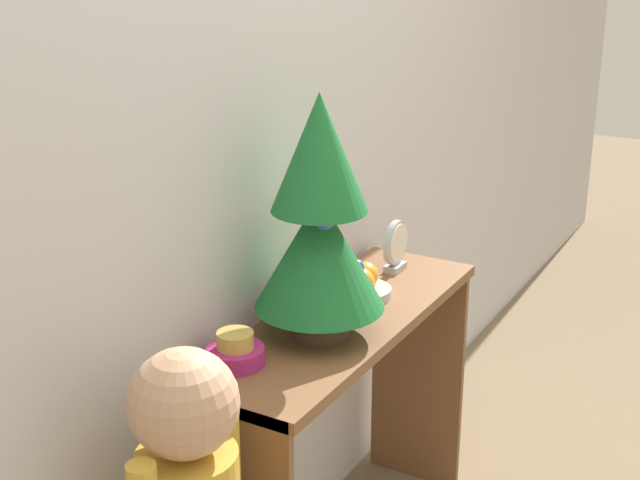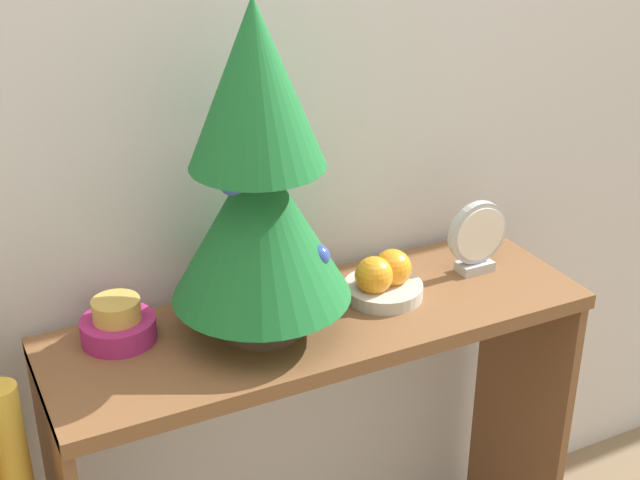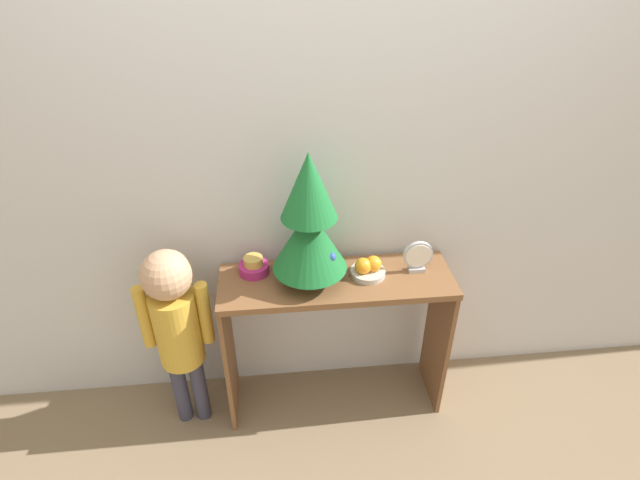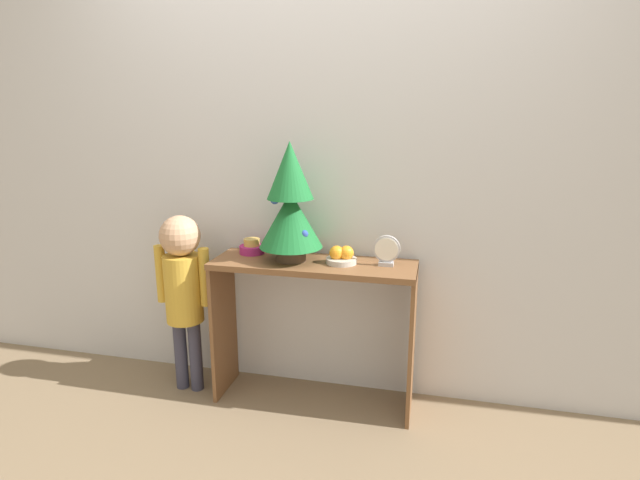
{
  "view_description": "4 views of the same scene",
  "coord_description": "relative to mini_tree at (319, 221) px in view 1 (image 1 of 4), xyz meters",
  "views": [
    {
      "loc": [
        -1.84,
        -0.82,
        1.71
      ],
      "look_at": [
        -0.07,
        0.19,
        0.99
      ],
      "focal_mm": 50.0,
      "sensor_mm": 36.0,
      "label": 1
    },
    {
      "loc": [
        -0.63,
        -1.11,
        1.61
      ],
      "look_at": [
        -0.02,
        0.13,
        0.95
      ],
      "focal_mm": 50.0,
      "sensor_mm": 36.0,
      "label": 2
    },
    {
      "loc": [
        -0.25,
        -1.54,
        2.09
      ],
      "look_at": [
        -0.07,
        0.14,
        0.99
      ],
      "focal_mm": 28.0,
      "sensor_mm": 36.0,
      "label": 3
    },
    {
      "loc": [
        0.58,
        -2.15,
        1.48
      ],
      "look_at": [
        0.04,
        0.13,
        0.89
      ],
      "focal_mm": 28.0,
      "sensor_mm": 36.0,
      "label": 4
    }
  ],
  "objects": [
    {
      "name": "desk_clock",
      "position": [
        0.48,
        0.02,
        -0.21
      ],
      "size": [
        0.13,
        0.04,
        0.15
      ],
      "color": "#B2B2B7",
      "rests_on": "console_table"
    },
    {
      "name": "singing_bowl",
      "position": [
        -0.24,
        0.08,
        -0.26
      ],
      "size": [
        0.13,
        0.13,
        0.08
      ],
      "color": "#9E2366",
      "rests_on": "console_table"
    },
    {
      "name": "console_table",
      "position": [
        0.12,
        -0.0,
        -0.48
      ],
      "size": [
        1.02,
        0.33,
        0.77
      ],
      "color": "brown",
      "rests_on": "ground_plane"
    },
    {
      "name": "back_wall",
      "position": [
        0.12,
        0.21,
        0.19
      ],
      "size": [
        7.0,
        0.05,
        2.5
      ],
      "primitive_type": "cube",
      "color": "silver",
      "rests_on": "ground_plane"
    },
    {
      "name": "fruit_bowl",
      "position": [
        0.26,
        0.01,
        -0.25
      ],
      "size": [
        0.15,
        0.15,
        0.09
      ],
      "color": "#B7B2A8",
      "rests_on": "console_table"
    },
    {
      "name": "mini_tree",
      "position": [
        0.0,
        0.0,
        0.0
      ],
      "size": [
        0.32,
        0.32,
        0.59
      ],
      "color": "#4C3828",
      "rests_on": "console_table"
    }
  ]
}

